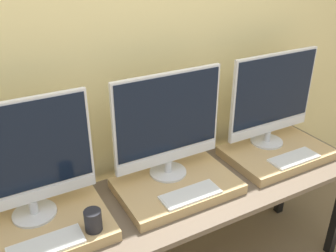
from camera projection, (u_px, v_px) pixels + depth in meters
wall_back at (145, 68)px, 2.01m from camera, size 8.00×0.04×2.60m
workbench at (179, 203)px, 2.01m from camera, size 2.24×0.61×0.72m
wooden_riser_left at (40, 231)px, 1.68m from camera, size 0.62×0.41×0.05m
monitor_left at (24, 159)px, 1.60m from camera, size 0.60×0.20×0.57m
keyboard_left at (46, 245)px, 1.55m from camera, size 0.31×0.12×0.01m
mug at (93, 220)px, 1.62m from camera, size 0.08×0.08×0.10m
wooden_riser_center at (177, 186)px, 1.98m from camera, size 0.62×0.41×0.05m
monitor_center at (168, 123)px, 1.91m from camera, size 0.60×0.20×0.57m
keyboard_center at (190, 194)px, 1.86m from camera, size 0.31×0.12×0.01m
wooden_riser_right at (277, 153)px, 2.29m from camera, size 0.62×0.41×0.05m
monitor_right at (273, 97)px, 2.21m from camera, size 0.60×0.20×0.57m
keyboard_right at (294, 158)px, 2.17m from camera, size 0.31×0.12×0.01m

